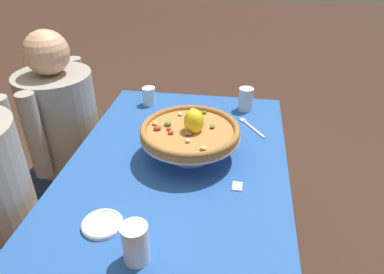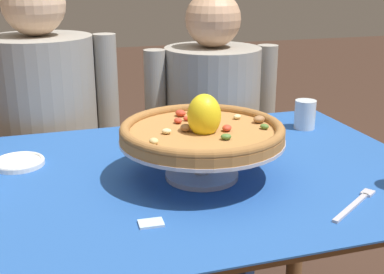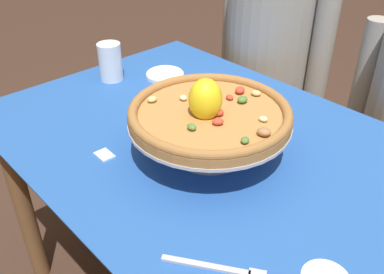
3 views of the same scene
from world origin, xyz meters
TOP-DOWN VIEW (x-y plane):
  - dining_table at (0.00, 0.00)m, footprint 1.25×0.86m
  - pizza_stand at (0.04, -0.04)m, footprint 0.40×0.40m
  - pizza at (0.04, -0.04)m, footprint 0.39×0.39m
  - water_glass_side_left at (-0.50, 0.03)m, footprint 0.08×0.08m
  - water_glass_back_right at (0.48, 0.24)m, footprint 0.07×0.07m
  - water_glass_front_right at (0.49, -0.25)m, footprint 0.07×0.07m
  - side_plate at (-0.39, 0.17)m, footprint 0.13×0.13m
  - dinner_fork at (0.31, -0.28)m, footprint 0.17×0.12m
  - sugar_packet at (-0.13, -0.24)m, footprint 0.05×0.04m
  - diner_right at (0.31, 0.66)m, footprint 0.52×0.38m

SIDE VIEW (x-z plane):
  - diner_right at x=0.31m, z-range -0.01..1.12m
  - dining_table at x=0.00m, z-range 0.25..0.97m
  - sugar_packet at x=-0.13m, z-range 0.72..0.72m
  - dinner_fork at x=0.31m, z-range 0.72..0.72m
  - side_plate at x=-0.39m, z-range 0.72..0.74m
  - water_glass_back_right at x=0.48m, z-range 0.71..0.80m
  - water_glass_front_right at x=0.49m, z-range 0.71..0.82m
  - water_glass_side_left at x=-0.50m, z-range 0.71..0.84m
  - pizza_stand at x=0.04m, z-range 0.74..0.84m
  - pizza at x=0.04m, z-range 0.78..0.90m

